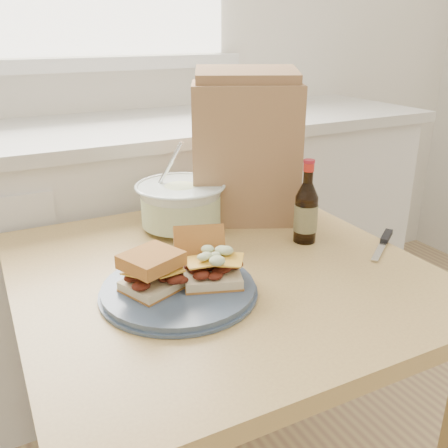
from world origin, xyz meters
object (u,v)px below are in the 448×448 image
plate (179,290)px  beer_bottle (306,211)px  paper_bag (245,153)px  dining_table (220,308)px  coleslaw_bowl (181,207)px

plate → beer_bottle: bearing=14.7°
beer_bottle → paper_bag: size_ratio=0.57×
dining_table → coleslaw_bowl: bearing=87.2°
coleslaw_bowl → paper_bag: (0.20, -0.00, 0.13)m
plate → beer_bottle: 0.41m
dining_table → beer_bottle: size_ratio=4.24×
plate → beer_bottle: (0.39, 0.10, 0.07)m
dining_table → paper_bag: 0.45m
plate → paper_bag: bearing=43.5°
beer_bottle → paper_bag: bearing=112.3°
plate → beer_bottle: beer_bottle is taller
plate → dining_table: bearing=27.9°
plate → beer_bottle: size_ratio=1.47×
coleslaw_bowl → beer_bottle: bearing=-42.9°
plate → coleslaw_bowl: 0.36m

